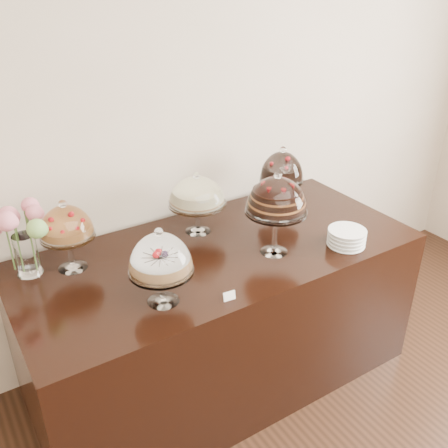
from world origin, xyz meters
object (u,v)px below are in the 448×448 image
cake_stand_dark_choco (282,169)px  cake_stand_fruit_tart (66,225)px  plate_stack (347,238)px  display_counter (219,315)px  cake_stand_cheesecake (197,194)px  cake_stand_sugar_sponge (160,257)px  flower_vase (19,232)px  cake_stand_choco_layer (277,198)px

cake_stand_dark_choco → cake_stand_fruit_tart: bearing=179.5°
plate_stack → cake_stand_dark_choco: bearing=91.9°
display_counter → cake_stand_cheesecake: size_ratio=5.96×
display_counter → cake_stand_sugar_sponge: size_ratio=5.74×
cake_stand_cheesecake → cake_stand_sugar_sponge: bearing=-133.0°
cake_stand_dark_choco → plate_stack: cake_stand_dark_choco is taller
cake_stand_cheesecake → cake_stand_dark_choco: size_ratio=0.90×
flower_vase → plate_stack: bearing=-22.5°
plate_stack → display_counter: bearing=151.6°
cake_stand_fruit_tart → cake_stand_dark_choco: bearing=-0.5°
cake_stand_sugar_sponge → cake_stand_cheesecake: size_ratio=1.04×
cake_stand_choco_layer → plate_stack: cake_stand_choco_layer is taller
cake_stand_cheesecake → flower_vase: flower_vase is taller
cake_stand_choco_layer → plate_stack: size_ratio=2.30×
plate_stack → cake_stand_cheesecake: bearing=136.4°
flower_vase → plate_stack: flower_vase is taller
display_counter → cake_stand_fruit_tart: bearing=161.3°
cake_stand_choco_layer → plate_stack: (0.38, -0.16, -0.27)m
display_counter → cake_stand_sugar_sponge: bearing=-150.9°
cake_stand_dark_choco → plate_stack: (0.02, -0.57, -0.22)m
display_counter → cake_stand_cheesecake: cake_stand_cheesecake is taller
cake_stand_cheesecake → cake_stand_fruit_tart: cake_stand_fruit_tart is taller
cake_stand_choco_layer → flower_vase: 1.28m
cake_stand_fruit_tart → plate_stack: cake_stand_fruit_tart is taller
display_counter → cake_stand_fruit_tart: cake_stand_fruit_tart is taller
flower_vase → cake_stand_choco_layer: bearing=-22.4°
cake_stand_sugar_sponge → cake_stand_choco_layer: (0.70, 0.08, 0.08)m
cake_stand_fruit_tart → cake_stand_choco_layer: bearing=-23.6°
cake_stand_sugar_sponge → cake_stand_choco_layer: bearing=6.6°
flower_vase → cake_stand_dark_choco: bearing=-2.9°
cake_stand_sugar_sponge → plate_stack: bearing=-4.0°
cake_stand_dark_choco → display_counter: bearing=-158.6°
cake_stand_choco_layer → plate_stack: bearing=-22.7°
cake_stand_cheesecake → flower_vase: size_ratio=0.93×
cake_stand_choco_layer → flower_vase: bearing=157.6°
cake_stand_cheesecake → cake_stand_choco_layer: bearing=-61.1°
cake_stand_sugar_sponge → cake_stand_choco_layer: 0.71m
cake_stand_fruit_tart → flower_vase: bearing=163.0°
cake_stand_sugar_sponge → plate_stack: 1.10m
display_counter → cake_stand_choco_layer: size_ratio=4.72×
cake_stand_cheesecake → plate_stack: 0.87m
cake_stand_choco_layer → cake_stand_dark_choco: 0.55m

